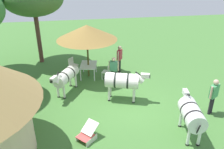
{
  "coord_description": "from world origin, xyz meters",
  "views": [
    {
      "loc": [
        -9.36,
        2.3,
        6.15
      ],
      "look_at": [
        1.11,
        0.56,
        1.0
      ],
      "focal_mm": 37.76,
      "sensor_mm": 36.0,
      "label": 1
    }
  ],
  "objects_px": {
    "shade_umbrella": "(87,32)",
    "zebra_toward_hut": "(66,76)",
    "patio_chair_near_hut": "(107,71)",
    "striped_lounge_chair": "(87,134)",
    "zebra_by_umbrella": "(191,114)",
    "guest_beside_umbrella": "(120,57)",
    "guest_behind_table": "(114,68)",
    "standing_watcher": "(214,94)",
    "patio_dining_table": "(88,66)",
    "zebra_nearest_camera": "(123,81)",
    "patio_chair_west_end": "(72,64)"
  },
  "relations": [
    {
      "from": "shade_umbrella",
      "to": "zebra_toward_hut",
      "type": "height_order",
      "value": "shade_umbrella"
    },
    {
      "from": "patio_chair_near_hut",
      "to": "striped_lounge_chair",
      "type": "relative_size",
      "value": 0.95
    },
    {
      "from": "shade_umbrella",
      "to": "zebra_by_umbrella",
      "type": "height_order",
      "value": "shade_umbrella"
    },
    {
      "from": "guest_beside_umbrella",
      "to": "striped_lounge_chair",
      "type": "bearing_deg",
      "value": -173.33
    },
    {
      "from": "guest_behind_table",
      "to": "standing_watcher",
      "type": "height_order",
      "value": "standing_watcher"
    },
    {
      "from": "zebra_by_umbrella",
      "to": "patio_dining_table",
      "type": "bearing_deg",
      "value": 130.39
    },
    {
      "from": "standing_watcher",
      "to": "striped_lounge_chair",
      "type": "xyz_separation_m",
      "value": [
        -0.8,
        5.5,
        -0.76
      ]
    },
    {
      "from": "standing_watcher",
      "to": "zebra_nearest_camera",
      "type": "relative_size",
      "value": 0.78
    },
    {
      "from": "guest_beside_umbrella",
      "to": "zebra_by_umbrella",
      "type": "relative_size",
      "value": 0.79
    },
    {
      "from": "guest_behind_table",
      "to": "striped_lounge_chair",
      "type": "xyz_separation_m",
      "value": [
        -4.3,
        1.76,
        -0.68
      ]
    },
    {
      "from": "shade_umbrella",
      "to": "standing_watcher",
      "type": "height_order",
      "value": "shade_umbrella"
    },
    {
      "from": "patio_dining_table",
      "to": "shade_umbrella",
      "type": "bearing_deg",
      "value": 0.0
    },
    {
      "from": "striped_lounge_chair",
      "to": "shade_umbrella",
      "type": "bearing_deg",
      "value": -48.99
    },
    {
      "from": "striped_lounge_chair",
      "to": "zebra_nearest_camera",
      "type": "relative_size",
      "value": 0.44
    },
    {
      "from": "zebra_nearest_camera",
      "to": "zebra_toward_hut",
      "type": "distance_m",
      "value": 2.94
    },
    {
      "from": "zebra_nearest_camera",
      "to": "zebra_by_umbrella",
      "type": "relative_size",
      "value": 1.02
    },
    {
      "from": "patio_chair_near_hut",
      "to": "patio_chair_west_end",
      "type": "xyz_separation_m",
      "value": [
        1.32,
        1.95,
        0.0
      ]
    },
    {
      "from": "patio_dining_table",
      "to": "patio_chair_west_end",
      "type": "bearing_deg",
      "value": 50.67
    },
    {
      "from": "guest_behind_table",
      "to": "standing_watcher",
      "type": "relative_size",
      "value": 0.92
    },
    {
      "from": "patio_dining_table",
      "to": "guest_behind_table",
      "type": "xyz_separation_m",
      "value": [
        -1.14,
        -1.29,
        0.28
      ]
    },
    {
      "from": "patio_chair_near_hut",
      "to": "zebra_nearest_camera",
      "type": "height_order",
      "value": "zebra_nearest_camera"
    },
    {
      "from": "patio_dining_table",
      "to": "patio_chair_near_hut",
      "type": "relative_size",
      "value": 1.59
    },
    {
      "from": "patio_dining_table",
      "to": "zebra_by_umbrella",
      "type": "distance_m",
      "value": 6.76
    },
    {
      "from": "zebra_nearest_camera",
      "to": "zebra_toward_hut",
      "type": "height_order",
      "value": "zebra_nearest_camera"
    },
    {
      "from": "patio_dining_table",
      "to": "zebra_nearest_camera",
      "type": "bearing_deg",
      "value": -153.5
    },
    {
      "from": "patio_chair_west_end",
      "to": "guest_beside_umbrella",
      "type": "distance_m",
      "value": 2.88
    },
    {
      "from": "patio_chair_near_hut",
      "to": "zebra_toward_hut",
      "type": "bearing_deg",
      "value": 145.73
    },
    {
      "from": "shade_umbrella",
      "to": "zebra_by_umbrella",
      "type": "bearing_deg",
      "value": -149.39
    },
    {
      "from": "striped_lounge_chair",
      "to": "zebra_by_umbrella",
      "type": "xyz_separation_m",
      "value": [
        -0.37,
        -3.91,
        0.72
      ]
    },
    {
      "from": "patio_dining_table",
      "to": "standing_watcher",
      "type": "height_order",
      "value": "standing_watcher"
    },
    {
      "from": "standing_watcher",
      "to": "striped_lounge_chair",
      "type": "relative_size",
      "value": 1.79
    },
    {
      "from": "guest_behind_table",
      "to": "shade_umbrella",
      "type": "bearing_deg",
      "value": 161.19
    },
    {
      "from": "patio_chair_west_end",
      "to": "zebra_nearest_camera",
      "type": "height_order",
      "value": "zebra_nearest_camera"
    },
    {
      "from": "patio_chair_near_hut",
      "to": "guest_behind_table",
      "type": "xyz_separation_m",
      "value": [
        -0.57,
        -0.26,
        0.41
      ]
    },
    {
      "from": "striped_lounge_chair",
      "to": "zebra_by_umbrella",
      "type": "relative_size",
      "value": 0.45
    },
    {
      "from": "guest_behind_table",
      "to": "patio_chair_west_end",
      "type": "bearing_deg",
      "value": 162.08
    },
    {
      "from": "patio_dining_table",
      "to": "patio_chair_west_end",
      "type": "relative_size",
      "value": 1.59
    },
    {
      "from": "shade_umbrella",
      "to": "guest_behind_table",
      "type": "xyz_separation_m",
      "value": [
        -1.14,
        -1.29,
        -1.71
      ]
    },
    {
      "from": "shade_umbrella",
      "to": "patio_chair_west_end",
      "type": "height_order",
      "value": "shade_umbrella"
    },
    {
      "from": "guest_behind_table",
      "to": "zebra_toward_hut",
      "type": "bearing_deg",
      "value": -144.45
    },
    {
      "from": "patio_chair_west_end",
      "to": "zebra_by_umbrella",
      "type": "xyz_separation_m",
      "value": [
        -6.56,
        -4.35,
        0.46
      ]
    },
    {
      "from": "zebra_by_umbrella",
      "to": "zebra_nearest_camera",
      "type": "bearing_deg",
      "value": 134.14
    },
    {
      "from": "patio_chair_west_end",
      "to": "patio_dining_table",
      "type": "bearing_deg",
      "value": 90.0
    },
    {
      "from": "zebra_nearest_camera",
      "to": "zebra_by_umbrella",
      "type": "height_order",
      "value": "zebra_nearest_camera"
    },
    {
      "from": "striped_lounge_chair",
      "to": "zebra_toward_hut",
      "type": "relative_size",
      "value": 0.45
    },
    {
      "from": "patio_dining_table",
      "to": "standing_watcher",
      "type": "xyz_separation_m",
      "value": [
        -4.65,
        -5.03,
        0.36
      ]
    },
    {
      "from": "shade_umbrella",
      "to": "striped_lounge_chair",
      "type": "height_order",
      "value": "shade_umbrella"
    },
    {
      "from": "shade_umbrella",
      "to": "zebra_nearest_camera",
      "type": "xyz_separation_m",
      "value": [
        -2.89,
        -1.44,
        -1.62
      ]
    },
    {
      "from": "shade_umbrella",
      "to": "striped_lounge_chair",
      "type": "bearing_deg",
      "value": 175.1
    },
    {
      "from": "guest_behind_table",
      "to": "standing_watcher",
      "type": "bearing_deg",
      "value": -20.42
    }
  ]
}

